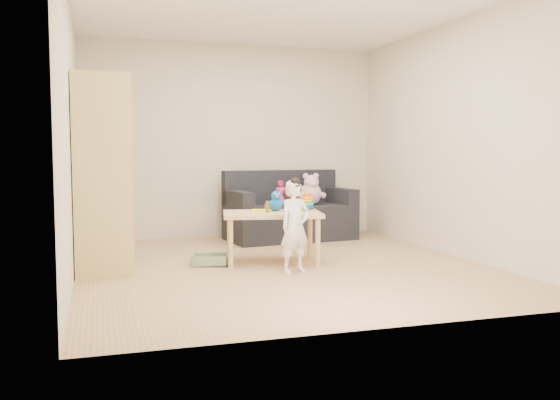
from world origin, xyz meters
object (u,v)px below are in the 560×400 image
object	(u,v)px
wardrobe	(102,174)
sofa	(290,222)
play_table	(272,237)
toddler	(295,228)

from	to	relation	value
wardrobe	sofa	xyz separation A→B (m)	(2.37, 1.34, -0.71)
wardrobe	play_table	xyz separation A→B (m)	(1.68, -0.17, -0.67)
sofa	play_table	xyz separation A→B (m)	(-0.69, -1.50, 0.04)
sofa	play_table	distance (m)	1.65
play_table	toddler	world-z (taller)	toddler
wardrobe	sofa	distance (m)	2.81
sofa	toddler	distance (m)	2.18
wardrobe	toddler	size ratio (longest dim) A/B	2.17
play_table	wardrobe	bearing A→B (deg)	174.36
wardrobe	toddler	world-z (taller)	wardrobe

